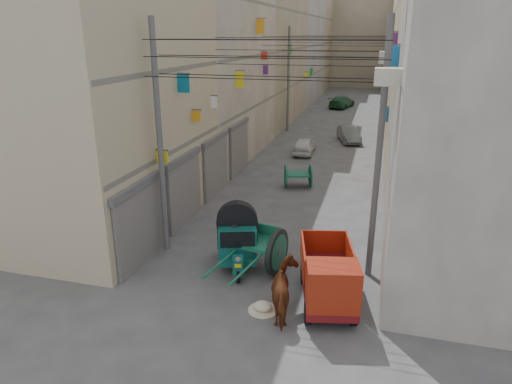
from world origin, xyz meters
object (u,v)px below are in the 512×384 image
(distant_car_white, at_px, (304,146))
(distant_car_grey, at_px, (349,134))
(distant_car_green, at_px, (342,102))
(horse, at_px, (286,292))
(feed_sack, at_px, (263,306))
(auto_rickshaw, at_px, (237,237))
(mini_truck, at_px, (329,283))
(tonga_cart, at_px, (257,247))
(second_cart, at_px, (298,175))

(distant_car_white, relative_size, distant_car_grey, 0.93)
(distant_car_green, bearing_deg, horse, 107.22)
(feed_sack, bearing_deg, distant_car_green, 91.92)
(distant_car_white, bearing_deg, auto_rickshaw, 89.36)
(feed_sack, xyz_separation_m, distant_car_green, (-1.29, 38.44, 0.49))
(distant_car_white, relative_size, distant_car_green, 0.73)
(mini_truck, height_order, horse, mini_truck)
(auto_rickshaw, relative_size, mini_truck, 0.74)
(feed_sack, xyz_separation_m, distant_car_white, (-1.87, 18.09, 0.40))
(distant_car_white, bearing_deg, feed_sack, 94.05)
(auto_rickshaw, height_order, tonga_cart, auto_rickshaw)
(feed_sack, height_order, horse, horse)
(distant_car_white, distance_m, distant_car_green, 20.35)
(auto_rickshaw, relative_size, distant_car_white, 0.81)
(mini_truck, distance_m, distant_car_grey, 21.81)
(tonga_cart, bearing_deg, second_cart, 102.59)
(tonga_cart, bearing_deg, distant_car_green, 101.91)
(auto_rickshaw, distance_m, feed_sack, 3.06)
(mini_truck, distance_m, distant_car_white, 17.91)
(second_cart, distance_m, horse, 11.40)
(distant_car_white, bearing_deg, mini_truck, 99.88)
(distant_car_grey, height_order, distant_car_green, distant_car_green)
(distant_car_white, distance_m, distant_car_grey, 4.95)
(mini_truck, height_order, feed_sack, mini_truck)
(second_cart, bearing_deg, feed_sack, -101.64)
(distant_car_white, bearing_deg, horse, 96.13)
(horse, bearing_deg, distant_car_grey, -105.78)
(distant_car_grey, bearing_deg, auto_rickshaw, -113.22)
(auto_rickshaw, distance_m, distant_car_white, 15.61)
(tonga_cart, height_order, mini_truck, mini_truck)
(tonga_cart, relative_size, feed_sack, 6.72)
(auto_rickshaw, bearing_deg, distant_car_grey, 65.47)
(feed_sack, relative_size, distant_car_grey, 0.16)
(tonga_cart, height_order, feed_sack, tonga_cart)
(second_cart, bearing_deg, tonga_cart, -105.46)
(second_cart, distance_m, distant_car_white, 6.96)
(tonga_cart, height_order, distant_car_grey, tonga_cart)
(mini_truck, height_order, distant_car_grey, mini_truck)
(horse, bearing_deg, distant_car_white, -97.78)
(distant_car_grey, bearing_deg, second_cart, -115.56)
(mini_truck, xyz_separation_m, distant_car_green, (-3.06, 37.88, -0.23))
(tonga_cart, distance_m, second_cart, 8.88)
(distant_car_white, bearing_deg, distant_car_grey, -122.87)
(mini_truck, relative_size, horse, 1.88)
(feed_sack, xyz_separation_m, horse, (0.68, -0.08, 0.63))
(feed_sack, distance_m, distant_car_white, 18.20)
(horse, distance_m, distant_car_white, 18.35)
(tonga_cart, relative_size, horse, 1.99)
(tonga_cart, relative_size, second_cart, 2.23)
(tonga_cart, relative_size, distant_car_green, 0.84)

